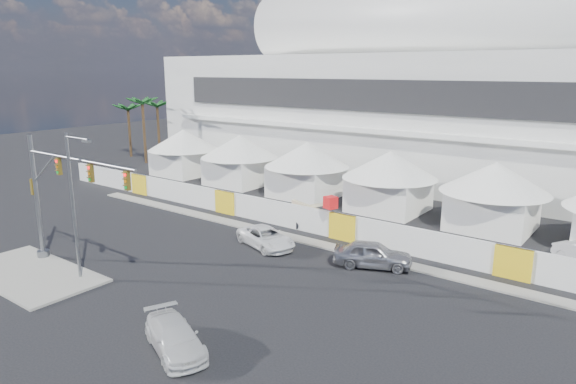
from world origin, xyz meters
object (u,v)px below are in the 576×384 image
Objects in this scene: pickup_curb at (266,237)px; boom_lift at (304,215)px; streetlight_median at (74,197)px; traffic_mast at (54,195)px; sedan_silver at (373,254)px; pickup_near at (175,337)px.

boom_lift is at bearing 25.86° from pickup_curb.
traffic_mast is at bearing 172.01° from streetlight_median.
pickup_curb is (-7.91, -1.19, -0.15)m from sedan_silver.
sedan_silver is at bearing 14.85° from pickup_near.
streetlight_median is at bearing 110.43° from sedan_silver.
streetlight_median is at bearing 173.30° from pickup_curb.
traffic_mast is (-13.87, 2.42, 4.02)m from pickup_near.
pickup_near is at bearing -9.91° from traffic_mast.
sedan_silver reaches higher than pickup_near.
streetlight_median is 1.33× the size of boom_lift.
sedan_silver is at bearing 36.60° from traffic_mast.
boom_lift is at bearing 75.95° from streetlight_median.
streetlight_median reaches higher than boom_lift.
traffic_mast reaches higher than boom_lift.
streetlight_median is at bearing -7.99° from traffic_mast.
sedan_silver is 0.76× the size of boom_lift.
traffic_mast is 3.23m from streetlight_median.
boom_lift reaches higher than pickup_curb.
traffic_mast reaches higher than pickup_curb.
streetlight_median is at bearing -84.72° from boom_lift.
streetlight_median is (3.16, -0.44, 0.47)m from traffic_mast.
sedan_silver is 14.63m from pickup_near.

